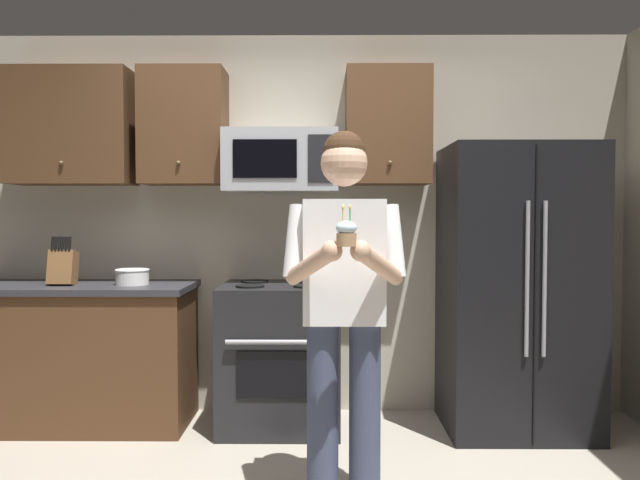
# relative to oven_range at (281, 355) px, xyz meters

# --- Properties ---
(wall_back) EXTENTS (4.40, 0.10, 2.60)m
(wall_back) POSITION_rel_oven_range_xyz_m (0.15, 0.39, 0.84)
(wall_back) COLOR #B7AD99
(wall_back) RESTS_ON ground
(oven_range) EXTENTS (0.76, 0.70, 0.93)m
(oven_range) POSITION_rel_oven_range_xyz_m (0.00, 0.00, 0.00)
(oven_range) COLOR black
(oven_range) RESTS_ON ground
(microwave) EXTENTS (0.74, 0.41, 0.40)m
(microwave) POSITION_rel_oven_range_xyz_m (0.00, 0.12, 1.26)
(microwave) COLOR #9EA0A5
(refrigerator) EXTENTS (0.90, 0.75, 1.80)m
(refrigerator) POSITION_rel_oven_range_xyz_m (1.50, -0.04, 0.44)
(refrigerator) COLOR black
(refrigerator) RESTS_ON ground
(cabinet_row_upper) EXTENTS (2.78, 0.36, 0.76)m
(cabinet_row_upper) POSITION_rel_oven_range_xyz_m (-0.57, 0.17, 1.49)
(cabinet_row_upper) COLOR #4C301C
(counter_left) EXTENTS (1.44, 0.66, 0.92)m
(counter_left) POSITION_rel_oven_range_xyz_m (-1.30, 0.02, 0.00)
(counter_left) COLOR #4C301C
(counter_left) RESTS_ON ground
(knife_block) EXTENTS (0.16, 0.15, 0.32)m
(knife_block) POSITION_rel_oven_range_xyz_m (-1.39, -0.03, 0.58)
(knife_block) COLOR brown
(knife_block) RESTS_ON counter_left
(bowl_large_white) EXTENTS (0.22, 0.22, 0.10)m
(bowl_large_white) POSITION_rel_oven_range_xyz_m (-0.95, -0.00, 0.51)
(bowl_large_white) COLOR white
(bowl_large_white) RESTS_ON counter_left
(person) EXTENTS (0.60, 0.48, 1.76)m
(person) POSITION_rel_oven_range_xyz_m (0.38, -1.10, 0.53)
(person) COLOR #383F59
(person) RESTS_ON ground
(cupcake) EXTENTS (0.09, 0.09, 0.17)m
(cupcake) POSITION_rel_oven_range_xyz_m (0.38, -1.43, 0.83)
(cupcake) COLOR #A87F56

